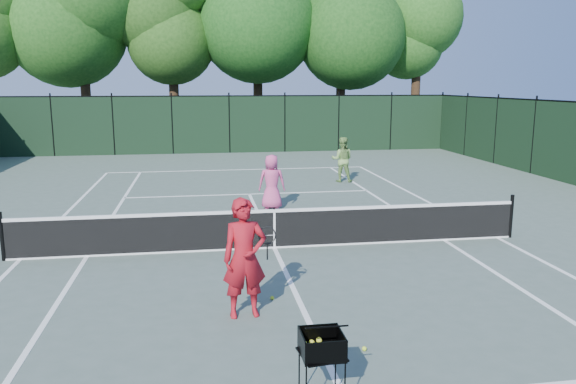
{
  "coord_description": "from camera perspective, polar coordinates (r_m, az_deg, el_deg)",
  "views": [
    {
      "loc": [
        -1.63,
        -12.23,
        3.71
      ],
      "look_at": [
        0.47,
        1.0,
        1.1
      ],
      "focal_mm": 35.0,
      "sensor_mm": 36.0,
      "label": 1
    }
  ],
  "objects": [
    {
      "name": "ground",
      "position": [
        12.88,
        -1.39,
        -5.72
      ],
      "size": [
        90.0,
        90.0,
        0.0
      ],
      "primitive_type": "plane",
      "color": "#4C5C52",
      "rests_on": "ground"
    },
    {
      "name": "sideline_doubles_left",
      "position": [
        13.35,
        -25.58,
        -6.22
      ],
      "size": [
        0.1,
        23.77,
        0.01
      ],
      "primitive_type": "cube",
      "color": "white",
      "rests_on": "ground"
    },
    {
      "name": "sideline_doubles_right",
      "position": [
        14.62,
        20.5,
        -4.37
      ],
      "size": [
        0.1,
        23.77,
        0.01
      ],
      "primitive_type": "cube",
      "color": "white",
      "rests_on": "ground"
    },
    {
      "name": "sideline_singles_left",
      "position": [
        13.02,
        -19.76,
        -6.19
      ],
      "size": [
        0.1,
        23.77,
        0.01
      ],
      "primitive_type": "cube",
      "color": "white",
      "rests_on": "ground"
    },
    {
      "name": "sideline_singles_right",
      "position": [
        14.01,
        15.6,
        -4.74
      ],
      "size": [
        0.1,
        23.77,
        0.01
      ],
      "primitive_type": "cube",
      "color": "white",
      "rests_on": "ground"
    },
    {
      "name": "baseline_far",
      "position": [
        24.45,
        -5.11,
        2.27
      ],
      "size": [
        10.97,
        0.1,
        0.01
      ],
      "primitive_type": "cube",
      "color": "white",
      "rests_on": "ground"
    },
    {
      "name": "service_line_far",
      "position": [
        19.06,
        -3.95,
        -0.21
      ],
      "size": [
        8.23,
        0.1,
        0.01
      ],
      "primitive_type": "cube",
      "color": "white",
      "rests_on": "ground"
    },
    {
      "name": "center_service_line",
      "position": [
        12.88,
        -1.39,
        -5.7
      ],
      "size": [
        0.1,
        12.8,
        0.01
      ],
      "primitive_type": "cube",
      "color": "white",
      "rests_on": "ground"
    },
    {
      "name": "tennis_net",
      "position": [
        12.75,
        -1.4,
        -3.66
      ],
      "size": [
        11.69,
        0.09,
        1.06
      ],
      "color": "black",
      "rests_on": "ground"
    },
    {
      "name": "fence_far",
      "position": [
        30.35,
        -5.97,
        6.8
      ],
      "size": [
        24.0,
        0.05,
        3.0
      ],
      "primitive_type": "cube",
      "color": "black",
      "rests_on": "ground"
    },
    {
      "name": "tree_2",
      "position": [
        34.29,
        -11.81,
        17.54
      ],
      "size": [
        6.0,
        6.0,
        12.4
      ],
      "color": "black",
      "rests_on": "ground"
    },
    {
      "name": "tree_4",
      "position": [
        35.19,
        5.52,
        18.22
      ],
      "size": [
        6.2,
        6.2,
        12.97
      ],
      "color": "black",
      "rests_on": "ground"
    },
    {
      "name": "tree_5",
      "position": [
        37.15,
        13.13,
        16.94
      ],
      "size": [
        5.8,
        5.8,
        12.23
      ],
      "color": "black",
      "rests_on": "ground"
    },
    {
      "name": "coach",
      "position": [
        9.01,
        -4.42,
        -6.7
      ],
      "size": [
        0.94,
        0.71,
        1.94
      ],
      "rotation": [
        0.0,
        0.0,
        0.1
      ],
      "color": "#A5121E",
      "rests_on": "ground"
    },
    {
      "name": "player_pink",
      "position": [
        16.68,
        -1.66,
        1.04
      ],
      "size": [
        0.87,
        0.65,
        1.64
      ],
      "rotation": [
        0.0,
        0.0,
        2.98
      ],
      "color": "#CE4983",
      "rests_on": "ground"
    },
    {
      "name": "player_green",
      "position": [
        21.39,
        5.52,
        3.3
      ],
      "size": [
        0.97,
        0.85,
        1.7
      ],
      "rotation": [
        0.0,
        0.0,
        2.86
      ],
      "color": "#7CA854",
      "rests_on": "ground"
    },
    {
      "name": "ball_hopper",
      "position": [
        6.64,
        3.46,
        -15.25
      ],
      "size": [
        0.54,
        0.54,
        0.92
      ],
      "rotation": [
        0.0,
        0.0,
        0.14
      ],
      "color": "black",
      "rests_on": "ground"
    },
    {
      "name": "loose_ball_near_cart",
      "position": [
        8.27,
        7.76,
        -15.5
      ],
      "size": [
        0.07,
        0.07,
        0.07
      ],
      "primitive_type": "sphere",
      "color": "#C2E82F",
      "rests_on": "ground"
    },
    {
      "name": "loose_ball_midcourt",
      "position": [
        9.94,
        -1.62,
        -10.69
      ],
      "size": [
        0.07,
        0.07,
        0.07
      ],
      "primitive_type": "sphere",
      "color": "#B0CF2A",
      "rests_on": "ground"
    }
  ]
}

